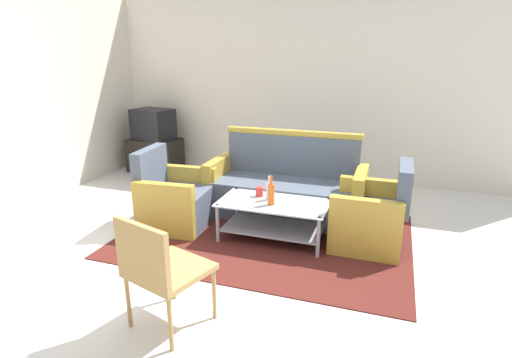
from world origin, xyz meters
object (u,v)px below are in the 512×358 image
bottle_clear (269,191)px  wicker_chair (159,266)px  couch (286,189)px  coffee_table (274,214)px  cup (260,192)px  television (153,124)px  armchair_left (175,200)px  bottle_orange (271,194)px  tv_stand (155,155)px  armchair_right (371,218)px

bottle_clear → wicker_chair: bearing=-98.8°
couch → coffee_table: (0.05, -0.68, -0.04)m
couch → cup: (-0.14, -0.57, 0.14)m
television → armchair_left: bearing=138.5°
bottle_clear → cup: bearing=150.8°
cup → wicker_chair: (-0.13, -1.74, 0.03)m
coffee_table → wicker_chair: bearing=-101.1°
bottle_orange → television: size_ratio=0.44×
bottle_orange → television: (-2.54, 1.93, 0.24)m
bottle_clear → wicker_chair: (-0.26, -1.67, -0.01)m
armchair_left → bottle_clear: 1.10m
bottle_orange → wicker_chair: 1.57m
television → wicker_chair: 4.14m
bottle_clear → wicker_chair: 1.69m
armchair_left → coffee_table: (1.14, -0.01, -0.02)m
tv_stand → television: television is taller
couch → armchair_right: bearing=153.7°
coffee_table → cup: (-0.19, 0.11, 0.19)m
couch → television: (-2.50, 1.17, 0.44)m
coffee_table → tv_stand: bearing=144.0°
wicker_chair → bottle_clear: bearing=98.2°
bottle_orange → tv_stand: (-2.54, 1.93, -0.26)m
armchair_left → bottle_orange: size_ratio=2.86×
cup → armchair_right: bearing=4.0°
tv_stand → bottle_clear: bearing=-36.0°
wicker_chair → couch: bearing=100.3°
armchair_right → coffee_table: 0.97m
armchair_right → tv_stand: armchair_right is taller
couch → bottle_clear: (-0.02, -0.64, 0.19)m
bottle_orange → bottle_clear: (-0.06, 0.13, -0.02)m
armchair_right → bottle_orange: 1.02m
bottle_orange → couch: bearing=93.2°
armchair_left → tv_stand: (-1.40, 1.84, -0.03)m
bottle_clear → tv_stand: bottle_clear is taller
coffee_table → television: bearing=144.0°
couch → television: size_ratio=2.67×
television → bottle_orange: bearing=154.0°
bottle_orange → bottle_clear: bearing=114.8°
armchair_right → television: 3.90m
couch → tv_stand: 2.75m
bottle_orange → coffee_table: bearing=87.6°
armchair_right → wicker_chair: 2.23m
tv_stand → wicker_chair: wicker_chair is taller
cup → coffee_table: bearing=-30.7°
armchair_right → television: (-3.49, 1.66, 0.47)m
bottle_clear → cup: (-0.13, 0.07, -0.05)m
couch → wicker_chair: size_ratio=2.14×
tv_stand → cup: bearing=-36.4°
tv_stand → television: bearing=78.7°
cup → wicker_chair: 1.75m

